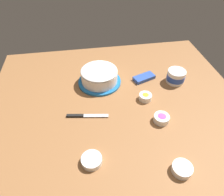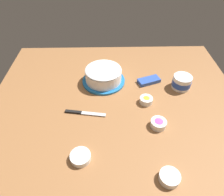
{
  "view_description": "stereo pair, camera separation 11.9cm",
  "coord_description": "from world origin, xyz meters",
  "px_view_note": "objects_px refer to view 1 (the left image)",
  "views": [
    {
      "loc": [
        0.17,
        0.75,
        0.86
      ],
      "look_at": [
        0.03,
        -0.11,
        0.04
      ],
      "focal_mm": 32.29,
      "sensor_mm": 36.0,
      "label": 1
    },
    {
      "loc": [
        0.05,
        0.76,
        0.86
      ],
      "look_at": [
        0.03,
        -0.11,
        0.04
      ],
      "focal_mm": 32.29,
      "sensor_mm": 36.0,
      "label": 2
    }
  ],
  "objects_px": {
    "sprinkle_bowl_blue": "(92,160)",
    "sprinkle_bowl_pink": "(182,169)",
    "frosting_tub": "(176,76)",
    "sprinkle_bowl_yellow": "(145,97)",
    "candy_box_lower": "(144,78)",
    "sprinkle_bowl_rainbow": "(161,118)",
    "spreading_knife": "(84,116)",
    "frosted_cake": "(99,76)"
  },
  "relations": [
    {
      "from": "sprinkle_bowl_rainbow",
      "to": "spreading_knife",
      "type": "bearing_deg",
      "value": -13.53
    },
    {
      "from": "frosting_tub",
      "to": "sprinkle_bowl_pink",
      "type": "xyz_separation_m",
      "value": [
        0.22,
        0.61,
        -0.03
      ]
    },
    {
      "from": "sprinkle_bowl_blue",
      "to": "sprinkle_bowl_rainbow",
      "type": "distance_m",
      "value": 0.44
    },
    {
      "from": "frosted_cake",
      "to": "sprinkle_bowl_yellow",
      "type": "height_order",
      "value": "frosted_cake"
    },
    {
      "from": "candy_box_lower",
      "to": "sprinkle_bowl_pink",
      "type": "bearing_deg",
      "value": 68.51
    },
    {
      "from": "sprinkle_bowl_yellow",
      "to": "frosting_tub",
      "type": "bearing_deg",
      "value": -151.03
    },
    {
      "from": "frosting_tub",
      "to": "sprinkle_bowl_yellow",
      "type": "xyz_separation_m",
      "value": [
        0.25,
        0.14,
        -0.02
      ]
    },
    {
      "from": "spreading_knife",
      "to": "sprinkle_bowl_pink",
      "type": "distance_m",
      "value": 0.57
    },
    {
      "from": "frosting_tub",
      "to": "sprinkle_bowl_yellow",
      "type": "distance_m",
      "value": 0.28
    },
    {
      "from": "sprinkle_bowl_rainbow",
      "to": "candy_box_lower",
      "type": "bearing_deg",
      "value": -91.42
    },
    {
      "from": "sprinkle_bowl_blue",
      "to": "sprinkle_bowl_yellow",
      "type": "bearing_deg",
      "value": -134.38
    },
    {
      "from": "sprinkle_bowl_blue",
      "to": "sprinkle_bowl_pink",
      "type": "bearing_deg",
      "value": 164.62
    },
    {
      "from": "spreading_knife",
      "to": "sprinkle_bowl_yellow",
      "type": "distance_m",
      "value": 0.39
    },
    {
      "from": "frosted_cake",
      "to": "frosting_tub",
      "type": "xyz_separation_m",
      "value": [
        -0.5,
        0.07,
        -0.01
      ]
    },
    {
      "from": "sprinkle_bowl_blue",
      "to": "sprinkle_bowl_yellow",
      "type": "distance_m",
      "value": 0.51
    },
    {
      "from": "sprinkle_bowl_pink",
      "to": "sprinkle_bowl_rainbow",
      "type": "height_order",
      "value": "sprinkle_bowl_rainbow"
    },
    {
      "from": "spreading_knife",
      "to": "sprinkle_bowl_pink",
      "type": "relative_size",
      "value": 2.62
    },
    {
      "from": "frosting_tub",
      "to": "sprinkle_bowl_blue",
      "type": "height_order",
      "value": "frosting_tub"
    },
    {
      "from": "sprinkle_bowl_rainbow",
      "to": "sprinkle_bowl_blue",
      "type": "bearing_deg",
      "value": 25.03
    },
    {
      "from": "sprinkle_bowl_blue",
      "to": "sprinkle_bowl_pink",
      "type": "height_order",
      "value": "sprinkle_bowl_pink"
    },
    {
      "from": "sprinkle_bowl_blue",
      "to": "spreading_knife",
      "type": "bearing_deg",
      "value": -85.9
    },
    {
      "from": "sprinkle_bowl_yellow",
      "to": "candy_box_lower",
      "type": "bearing_deg",
      "value": -103.92
    },
    {
      "from": "frosted_cake",
      "to": "sprinkle_bowl_pink",
      "type": "relative_size",
      "value": 3.16
    },
    {
      "from": "spreading_knife",
      "to": "sprinkle_bowl_rainbow",
      "type": "distance_m",
      "value": 0.43
    },
    {
      "from": "sprinkle_bowl_pink",
      "to": "candy_box_lower",
      "type": "bearing_deg",
      "value": -91.49
    },
    {
      "from": "frosted_cake",
      "to": "sprinkle_bowl_yellow",
      "type": "distance_m",
      "value": 0.33
    },
    {
      "from": "candy_box_lower",
      "to": "spreading_knife",
      "type": "bearing_deg",
      "value": 12.73
    },
    {
      "from": "sprinkle_bowl_blue",
      "to": "sprinkle_bowl_yellow",
      "type": "relative_size",
      "value": 1.25
    },
    {
      "from": "spreading_knife",
      "to": "sprinkle_bowl_blue",
      "type": "height_order",
      "value": "sprinkle_bowl_blue"
    },
    {
      "from": "sprinkle_bowl_pink",
      "to": "sprinkle_bowl_yellow",
      "type": "height_order",
      "value": "sprinkle_bowl_yellow"
    },
    {
      "from": "frosting_tub",
      "to": "spreading_knife",
      "type": "relative_size",
      "value": 0.5
    },
    {
      "from": "spreading_knife",
      "to": "candy_box_lower",
      "type": "xyz_separation_m",
      "value": [
        -0.43,
        -0.28,
        0.01
      ]
    },
    {
      "from": "spreading_knife",
      "to": "sprinkle_bowl_pink",
      "type": "bearing_deg",
      "value": 136.19
    },
    {
      "from": "frosting_tub",
      "to": "spreading_knife",
      "type": "bearing_deg",
      "value": 19.1
    },
    {
      "from": "sprinkle_bowl_yellow",
      "to": "spreading_knife",
      "type": "bearing_deg",
      "value": 11.97
    },
    {
      "from": "frosted_cake",
      "to": "sprinkle_bowl_rainbow",
      "type": "xyz_separation_m",
      "value": [
        -0.3,
        0.39,
        -0.03
      ]
    },
    {
      "from": "sprinkle_bowl_rainbow",
      "to": "candy_box_lower",
      "type": "relative_size",
      "value": 0.58
    },
    {
      "from": "sprinkle_bowl_yellow",
      "to": "candy_box_lower",
      "type": "xyz_separation_m",
      "value": [
        -0.05,
        -0.2,
        -0.01
      ]
    },
    {
      "from": "frosted_cake",
      "to": "candy_box_lower",
      "type": "distance_m",
      "value": 0.31
    },
    {
      "from": "frosted_cake",
      "to": "sprinkle_bowl_blue",
      "type": "relative_size",
      "value": 2.94
    },
    {
      "from": "frosted_cake",
      "to": "candy_box_lower",
      "type": "bearing_deg",
      "value": 177.66
    },
    {
      "from": "frosted_cake",
      "to": "sprinkle_bowl_pink",
      "type": "height_order",
      "value": "frosted_cake"
    }
  ]
}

